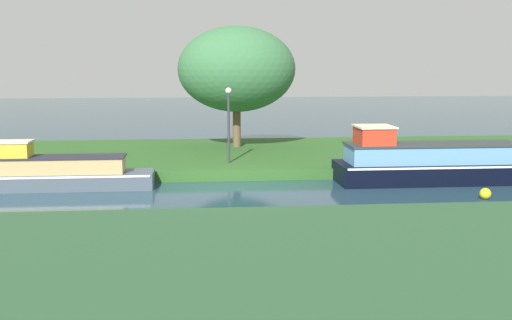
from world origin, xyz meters
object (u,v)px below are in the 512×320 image
Objects in this scene: slate_barge at (46,174)px; mooring_post_near at (79,164)px; black_narrowboat at (446,163)px; channel_buoy at (485,194)px; willow_tree_left at (237,69)px; lamp_post at (229,116)px.

mooring_post_near is (0.92, 1.14, 0.14)m from slate_barge.
black_narrowboat reaches higher than slate_barge.
channel_buoy is (0.06, -3.09, -0.50)m from black_narrowboat.
channel_buoy is at bearing -12.18° from slate_barge.
slate_barge is 20.60× the size of channel_buoy.
willow_tree_left reaches higher than lamp_post.
slate_barge is at bearing 180.00° from black_narrowboat.
slate_barge reaches higher than mooring_post_near.
black_narrowboat is 1.56× the size of willow_tree_left.
channel_buoy is at bearing -17.53° from mooring_post_near.
willow_tree_left is (-7.19, 7.31, 3.35)m from black_narrowboat.
lamp_post is (6.44, 2.62, 1.73)m from slate_barge.
channel_buoy is (7.25, -10.40, -3.84)m from willow_tree_left.
black_narrowboat is 13.39m from mooring_post_near.
black_narrowboat reaches higher than channel_buoy.
slate_barge is at bearing -128.95° from mooring_post_near.
willow_tree_left reaches higher than black_narrowboat.
willow_tree_left is 13.25m from channel_buoy.
black_narrowboat is at bearing -18.51° from lamp_post.
lamp_post is 5.93m from mooring_post_near.
black_narrowboat is 8.40m from lamp_post.
lamp_post is at bearing 144.07° from channel_buoy.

